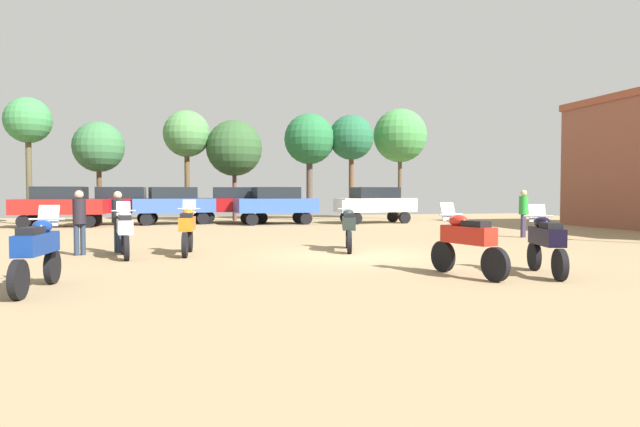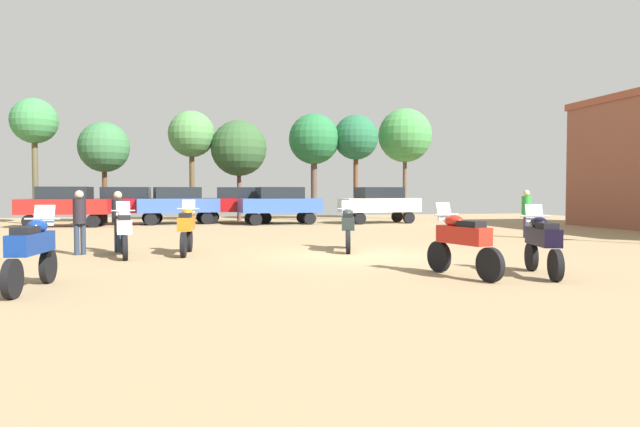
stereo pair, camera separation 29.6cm
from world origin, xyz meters
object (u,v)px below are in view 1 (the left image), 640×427
Objects in this scene: motorcycle_6 at (37,249)px; tree_7 at (400,136)px; tree_4 at (351,138)px; car_5 at (173,203)px; motorcycle_5 at (546,241)px; motorcycle_9 at (467,240)px; tree_6 at (28,122)px; car_2 at (235,202)px; car_6 at (60,204)px; tree_3 at (187,135)px; person_2 at (118,217)px; car_4 at (375,202)px; motorcycle_3 at (187,228)px; motorcycle_4 at (125,230)px; tree_2 at (99,147)px; car_1 at (122,203)px; person_3 at (79,217)px; tree_5 at (309,140)px; tree_1 at (234,148)px; motorcycle_1 at (349,226)px; car_3 at (276,203)px.

tree_7 reaches higher than motorcycle_6.
car_5 is at bearing -167.77° from tree_4.
motorcycle_9 reaches higher than motorcycle_5.
car_2 is at bearing -4.42° from tree_6.
car_6 is at bearing 93.97° from car_5.
car_2 is 5.44m from tree_3.
tree_3 reaches higher than person_2.
car_4 is 0.98× the size of car_5.
tree_3 is at bearing 48.86° from car_2.
car_4 and car_6 have the same top height.
motorcycle_4 is (-1.62, -0.30, -0.01)m from motorcycle_3.
tree_2 is (-14.95, 3.55, 3.05)m from car_4.
car_1 is at bearing 87.99° from motorcycle_4.
motorcycle_9 is at bearing -171.11° from motorcycle_5.
tree_6 is at bearing 70.35° from car_5.
car_5 is 5.51m from car_6.
tree_4 is at bearing 65.77° from motorcycle_3.
motorcycle_3 is at bearing -36.29° from person_3.
motorcycle_4 is 19.13m from tree_3.
tree_1 is at bearing 176.91° from tree_5.
person_2 is at bearing -118.64° from tree_5.
car_6 is at bearing 140.42° from motorcycle_5.
car_1 is 0.78× the size of tree_2.
motorcycle_1 is 0.31× the size of tree_7.
motorcycle_5 is 23.66m from tree_4.
person_3 is at bearing -107.64° from tree_1.
motorcycle_6 reaches higher than motorcycle_5.
motorcycle_1 is at bearing -98.39° from tree_5.
motorcycle_1 is 0.50× the size of car_1.
tree_5 is (2.67, 3.91, 3.77)m from car_3.
car_1 is 14.48m from person_2.
tree_3 reaches higher than motorcycle_5.
motorcycle_1 is at bearing -167.77° from car_2.
car_4 is 17.51m from person_2.
tree_4 is (9.93, -0.76, -0.06)m from tree_3.
person_3 reaches higher than motorcycle_4.
car_5 is at bearing -90.73° from car_1.
motorcycle_9 is at bearing -82.94° from tree_1.
car_2 is at bearing 83.79° from motorcycle_9.
car_5 is (-6.41, 20.59, 0.43)m from motorcycle_9.
motorcycle_4 is 0.50× the size of car_1.
car_2 is 1.01× the size of car_6.
tree_2 is at bearing 53.19° from car_5.
tree_7 reaches higher than motorcycle_5.
tree_2 reaches higher than car_1.
motorcycle_9 is 1.23× the size of person_2.
motorcycle_9 is 10.32m from person_3.
car_2 is 0.66× the size of tree_6.
tree_5 is (10.71, 2.41, 3.77)m from car_1.
motorcycle_1 is at bearing -134.37° from person_2.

